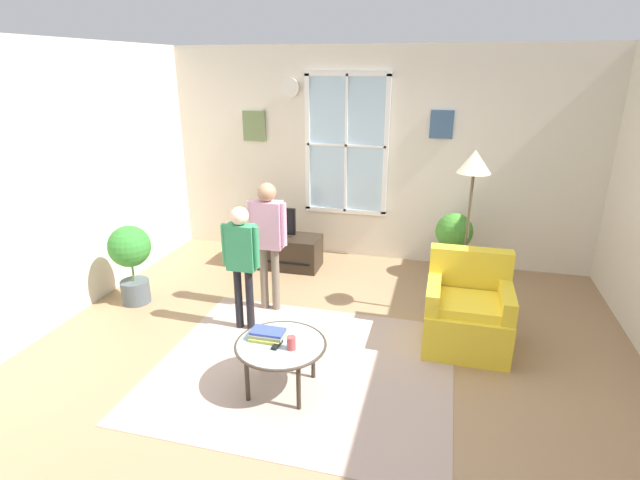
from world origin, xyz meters
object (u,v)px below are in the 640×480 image
object	(u,v)px
television	(275,221)
floor_lamp	(473,180)
book_stack	(268,334)
person_green_shirt	(242,255)
remote_near_books	(277,345)
coffee_table	(281,346)
cup	(291,343)
armchair	(467,313)
potted_plant_corner	(131,256)
potted_plant_by_window	(454,236)
person_pink_shirt	(268,232)
tv_stand	(276,250)

from	to	relation	value
television	floor_lamp	size ratio (longest dim) A/B	0.31
book_stack	person_green_shirt	size ratio (longest dim) A/B	0.21
remote_near_books	coffee_table	bearing A→B (deg)	70.58
coffee_table	cup	bearing A→B (deg)	-26.57
armchair	floor_lamp	world-z (taller)	floor_lamp
person_green_shirt	potted_plant_corner	bearing A→B (deg)	170.99
cup	floor_lamp	size ratio (longest dim) A/B	0.06
cup	coffee_table	bearing A→B (deg)	153.43
armchair	potted_plant_by_window	bearing A→B (deg)	95.36
coffee_table	potted_plant_corner	distance (m)	2.34
person_green_shirt	person_pink_shirt	bearing A→B (deg)	77.93
tv_stand	potted_plant_corner	distance (m)	1.85
armchair	floor_lamp	bearing A→B (deg)	95.16
television	person_pink_shirt	world-z (taller)	person_pink_shirt
cup	person_green_shirt	bearing A→B (deg)	131.08
potted_plant_by_window	coffee_table	bearing A→B (deg)	-116.06
coffee_table	cup	distance (m)	0.14
armchair	person_pink_shirt	xyz separation A→B (m)	(-2.03, 0.21, 0.55)
person_pink_shirt	potted_plant_by_window	world-z (taller)	person_pink_shirt
book_stack	armchair	bearing A→B (deg)	33.59
potted_plant_corner	book_stack	bearing A→B (deg)	-27.49
armchair	potted_plant_by_window	distance (m)	1.60
person_green_shirt	potted_plant_corner	world-z (taller)	person_green_shirt
cup	floor_lamp	xyz separation A→B (m)	(1.30, 1.69, 1.00)
book_stack	potted_plant_corner	distance (m)	2.21
cup	potted_plant_corner	xyz separation A→B (m)	(-2.19, 1.12, 0.08)
coffee_table	remote_near_books	bearing A→B (deg)	-109.42
armchair	book_stack	world-z (taller)	armchair
cup	potted_plant_by_window	distance (m)	2.98
person_green_shirt	television	bearing A→B (deg)	98.84
floor_lamp	book_stack	bearing A→B (deg)	-133.93
person_green_shirt	potted_plant_by_window	bearing A→B (deg)	42.68
person_pink_shirt	person_green_shirt	bearing A→B (deg)	-102.07
coffee_table	potted_plant_by_window	distance (m)	2.98
television	potted_plant_corner	xyz separation A→B (m)	(-1.15, -1.41, -0.07)
coffee_table	potted_plant_by_window	world-z (taller)	potted_plant_by_window
potted_plant_corner	armchair	bearing A→B (deg)	0.52
potted_plant_corner	floor_lamp	xyz separation A→B (m)	(3.49, 0.57, 0.92)
remote_near_books	potted_plant_by_window	size ratio (longest dim) A/B	0.17
tv_stand	cup	distance (m)	2.75
armchair	person_green_shirt	xyz separation A→B (m)	(-2.13, -0.25, 0.47)
remote_near_books	book_stack	bearing A→B (deg)	141.10
armchair	coffee_table	world-z (taller)	armchair
armchair	potted_plant_corner	bearing A→B (deg)	-179.48
television	person_green_shirt	size ratio (longest dim) A/B	0.43
television	book_stack	xyz separation A→B (m)	(0.81, -2.43, -0.16)
cup	remote_near_books	size ratio (longest dim) A/B	0.77
television	armchair	size ratio (longest dim) A/B	0.63
potted_plant_corner	tv_stand	bearing A→B (deg)	50.86
coffee_table	potted_plant_corner	size ratio (longest dim) A/B	0.83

